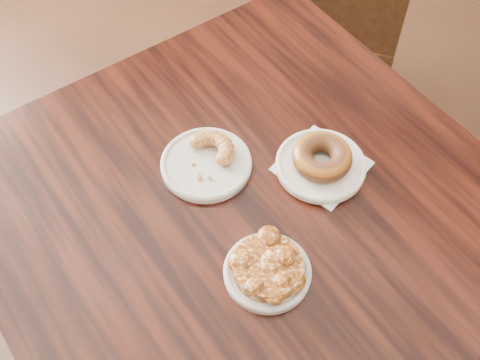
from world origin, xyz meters
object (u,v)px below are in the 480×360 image
Objects in this scene: cafe_table at (245,290)px; chair_far at (337,6)px; glazed_donut at (322,157)px; apple_fritter at (268,265)px; cruller_fragment at (206,158)px.

chair_far is at bearing 127.39° from cafe_table.
glazed_donut reaches higher than cafe_table.
chair_far is 0.94m from glazed_donut.
apple_fritter reaches higher than cruller_fragment.
chair_far reaches higher than cafe_table.
chair_far is 8.20× the size of cruller_fragment.
glazed_donut is 0.25m from apple_fritter.
cafe_table is 0.43m from apple_fritter.
apple_fritter is (0.05, -0.24, -0.00)m from glazed_donut.
chair_far is 0.99m from cruller_fragment.
apple_fritter is (0.46, -1.02, 0.33)m from chair_far.
chair_far reaches higher than glazed_donut.
cruller_fragment is at bearing 83.65° from chair_far.
chair_far is 5.47× the size of apple_fritter.
apple_fritter is 0.26m from cruller_fragment.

